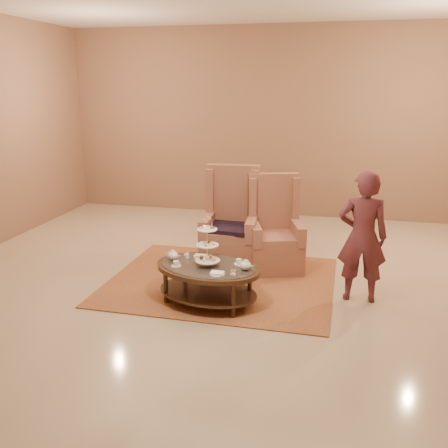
% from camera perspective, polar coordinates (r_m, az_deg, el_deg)
% --- Properties ---
extents(ground, '(8.00, 8.00, 0.00)m').
position_cam_1_polar(ground, '(6.08, 0.68, -8.16)').
color(ground, '#C1AD8F').
rests_on(ground, ground).
extents(ceiling, '(8.00, 8.00, 0.02)m').
position_cam_1_polar(ceiling, '(6.08, 0.68, -8.16)').
color(ceiling, silver).
rests_on(ceiling, ground).
extents(wall_back, '(8.00, 0.04, 3.50)m').
position_cam_1_polar(wall_back, '(9.53, 5.98, 11.39)').
color(wall_back, '#8E674D').
rests_on(wall_back, ground).
extents(rug, '(2.87, 2.41, 0.02)m').
position_cam_1_polar(rug, '(6.49, -0.30, -6.51)').
color(rug, '#AA6F3C').
rests_on(rug, ground).
extents(tea_table, '(1.41, 1.12, 1.04)m').
position_cam_1_polar(tea_table, '(5.74, -1.88, -5.55)').
color(tea_table, black).
rests_on(tea_table, ground).
extents(armchair_left, '(0.80, 0.82, 1.38)m').
position_cam_1_polar(armchair_left, '(6.96, 0.79, -0.92)').
color(armchair_left, '#9D6249').
rests_on(armchair_left, ground).
extents(armchair_right, '(0.87, 0.89, 1.29)m').
position_cam_1_polar(armchair_right, '(6.87, 5.76, -1.54)').
color(armchair_right, '#9D6249').
rests_on(armchair_right, ground).
extents(person, '(0.57, 0.38, 1.54)m').
position_cam_1_polar(person, '(5.93, 15.54, -1.45)').
color(person, '#55242C').
rests_on(person, ground).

